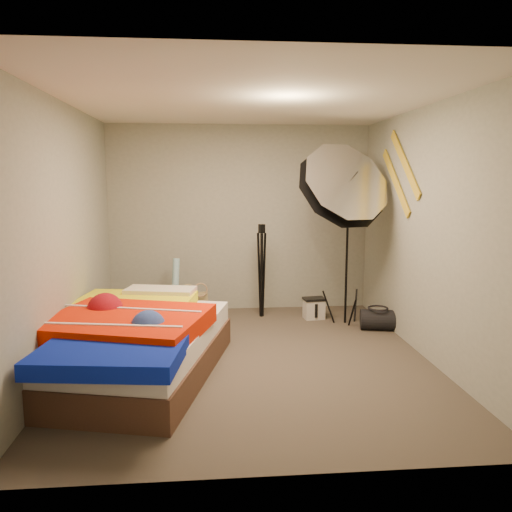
{
  "coord_description": "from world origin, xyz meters",
  "views": [
    {
      "loc": [
        -0.37,
        -4.76,
        1.78
      ],
      "look_at": [
        0.1,
        0.6,
        0.95
      ],
      "focal_mm": 35.0,
      "sensor_mm": 36.0,
      "label": 1
    }
  ],
  "objects": [
    {
      "name": "wall_stripe_lower",
      "position": [
        1.73,
        0.85,
        1.75
      ],
      "size": [
        0.02,
        0.91,
        0.78
      ],
      "primitive_type": "cube",
      "rotation": [
        0.7,
        0.0,
        0.0
      ],
      "color": "gold",
      "rests_on": "wall_right"
    },
    {
      "name": "camera_case",
      "position": [
        0.92,
        1.39,
        0.13
      ],
      "size": [
        0.27,
        0.21,
        0.25
      ],
      "primitive_type": "cube",
      "rotation": [
        0.0,
        0.0,
        0.12
      ],
      "color": "beige",
      "rests_on": "floor"
    },
    {
      "name": "tote_bag",
      "position": [
        -0.62,
        1.42,
        0.18
      ],
      "size": [
        0.39,
        0.26,
        0.37
      ],
      "primitive_type": "cube",
      "rotation": [
        -0.14,
        0.0,
        0.32
      ],
      "color": "tan",
      "rests_on": "floor"
    },
    {
      "name": "wall_right",
      "position": [
        1.75,
        0.0,
        1.25
      ],
      "size": [
        0.0,
        4.0,
        4.0
      ],
      "primitive_type": "plane",
      "rotation": [
        1.57,
        0.0,
        -1.57
      ],
      "color": "#979A8A",
      "rests_on": "floor"
    },
    {
      "name": "bed",
      "position": [
        -1.14,
        -0.31,
        0.31
      ],
      "size": [
        1.92,
        2.49,
        0.62
      ],
      "color": "#4F3225",
      "rests_on": "floor"
    },
    {
      "name": "camera_tripod",
      "position": [
        0.26,
        1.56,
        0.7
      ],
      "size": [
        0.09,
        0.09,
        1.21
      ],
      "color": "black",
      "rests_on": "floor"
    },
    {
      "name": "wall_stripe_upper",
      "position": [
        1.73,
        0.6,
        1.95
      ],
      "size": [
        0.02,
        0.91,
        0.78
      ],
      "primitive_type": "cube",
      "rotation": [
        0.7,
        0.0,
        0.0
      ],
      "color": "gold",
      "rests_on": "wall_right"
    },
    {
      "name": "duffel_bag",
      "position": [
        1.58,
        0.85,
        0.12
      ],
      "size": [
        0.44,
        0.32,
        0.24
      ],
      "primitive_type": "cylinder",
      "rotation": [
        0.0,
        1.57,
        -0.21
      ],
      "color": "black",
      "rests_on": "floor"
    },
    {
      "name": "photo_umbrella",
      "position": [
        1.13,
        1.0,
        1.67
      ],
      "size": [
        1.26,
        1.02,
        2.32
      ],
      "color": "black",
      "rests_on": "floor"
    },
    {
      "name": "wrapping_roll",
      "position": [
        -0.86,
        1.62,
        0.39
      ],
      "size": [
        0.15,
        0.24,
        0.78
      ],
      "primitive_type": "cylinder",
      "rotation": [
        -0.17,
        0.0,
        -0.3
      ],
      "color": "#4DB3CA",
      "rests_on": "floor"
    },
    {
      "name": "wall_front",
      "position": [
        0.0,
        -2.0,
        1.25
      ],
      "size": [
        3.5,
        0.0,
        3.5
      ],
      "primitive_type": "plane",
      "rotation": [
        -1.57,
        0.0,
        0.0
      ],
      "color": "#979A8A",
      "rests_on": "floor"
    },
    {
      "name": "wall_back",
      "position": [
        0.0,
        2.0,
        1.25
      ],
      "size": [
        3.5,
        0.0,
        3.5
      ],
      "primitive_type": "plane",
      "rotation": [
        1.57,
        0.0,
        0.0
      ],
      "color": "#979A8A",
      "rests_on": "floor"
    },
    {
      "name": "floor",
      "position": [
        0.0,
        0.0,
        0.0
      ],
      "size": [
        4.0,
        4.0,
        0.0
      ],
      "primitive_type": "plane",
      "color": "#4E4639",
      "rests_on": "ground"
    },
    {
      "name": "wall_left",
      "position": [
        -1.75,
        0.0,
        1.25
      ],
      "size": [
        0.0,
        4.0,
        4.0
      ],
      "primitive_type": "plane",
      "rotation": [
        1.57,
        0.0,
        1.57
      ],
      "color": "#979A8A",
      "rests_on": "floor"
    },
    {
      "name": "ceiling",
      "position": [
        0.0,
        0.0,
        2.5
      ],
      "size": [
        4.0,
        4.0,
        0.0
      ],
      "primitive_type": "plane",
      "rotation": [
        3.14,
        0.0,
        0.0
      ],
      "color": "silver",
      "rests_on": "wall_back"
    }
  ]
}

